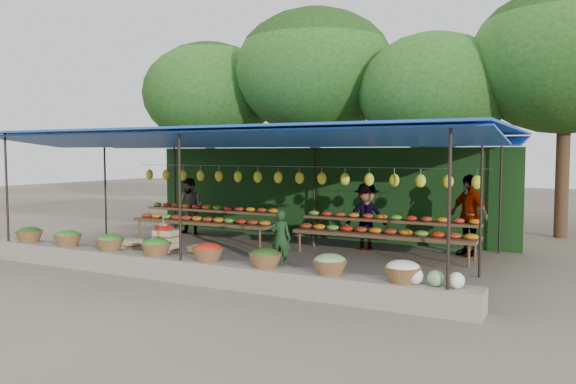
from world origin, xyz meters
The scene contains 16 objects.
ground centered at (0.00, 0.00, 0.00)m, with size 60.00×60.00×0.00m, color brown.
stone_curb centered at (0.00, -2.75, 0.20)m, with size 10.60×0.55×0.40m, color gray.
stall_canopy centered at (0.00, 0.06, 2.68)m, with size 10.80×6.60×2.82m.
produce_baskets centered at (-0.10, -2.75, 0.56)m, with size 8.98×0.58×0.34m.
netting_backdrop centered at (0.00, 3.15, 1.25)m, with size 10.60×0.06×2.50m, color #1A4318.
tree_row centered at (0.50, 6.09, 4.70)m, with size 16.51×5.50×7.12m.
fruit_table_left centered at (-2.49, 1.35, 0.61)m, with size 4.21×0.95×0.93m.
fruit_table_right centered at (2.51, 1.35, 0.61)m, with size 4.21×0.95×0.93m.
crate_counter centered at (-1.13, -1.99, 0.31)m, with size 2.36×0.35×0.77m.
weighing_scale centered at (-1.16, -1.99, 0.84)m, with size 0.28×0.28×0.30m.
vendor_seated centered at (0.97, -0.84, 0.59)m, with size 0.43×0.28×1.18m, color #1B3C1B.
customer_left centered at (-3.55, 2.05, 0.81)m, with size 0.79×0.62×1.63m, color slate.
customer_mid centered at (1.86, 1.93, 0.82)m, with size 1.05×0.61×1.63m, color slate.
customer_right centered at (4.20, 2.26, 0.93)m, with size 1.09×0.46×1.87m, color slate.
blue_crate_front centered at (-3.38, -2.56, 0.17)m, with size 0.55×0.40×0.33m, color navy.
blue_crate_back centered at (-3.14, -1.21, 0.16)m, with size 0.52×0.37×0.31m, color navy.
Camera 1 is at (6.43, -10.99, 2.36)m, focal length 35.00 mm.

